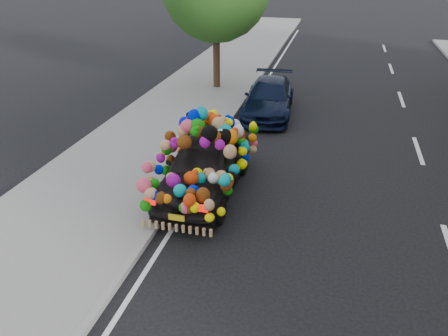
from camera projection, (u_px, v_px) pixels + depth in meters
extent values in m
plane|color=black|center=(270.00, 227.00, 9.34)|extent=(100.00, 100.00, 0.00)
cube|color=gray|center=(89.00, 199.00, 10.27)|extent=(4.00, 60.00, 0.12)
cube|color=gray|center=(167.00, 210.00, 9.83)|extent=(0.15, 60.00, 0.13)
cylinder|color=#332114|center=(217.00, 57.00, 17.77)|extent=(0.28, 0.28, 2.73)
imported|color=black|center=(205.00, 165.00, 10.46)|extent=(1.63, 4.02, 1.37)
cube|color=red|center=(150.00, 201.00, 8.79)|extent=(0.22, 0.06, 0.14)
cube|color=red|center=(202.00, 208.00, 8.54)|extent=(0.22, 0.06, 0.14)
cube|color=yellow|center=(177.00, 218.00, 8.79)|extent=(0.34, 0.04, 0.12)
imported|color=black|center=(269.00, 98.00, 15.45)|extent=(1.88, 4.11, 1.17)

